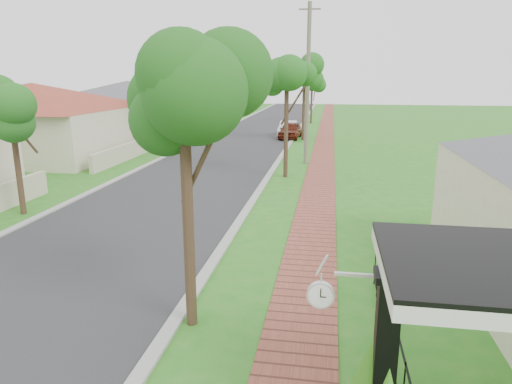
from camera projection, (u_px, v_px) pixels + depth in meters
The scene contains 15 objects.
ground at pixel (113, 362), 8.19m from camera, with size 160.00×160.00×0.00m, color #24731B.
road at pixel (218, 161), 27.79m from camera, with size 7.00×120.00×0.02m, color #28282B.
kerb_right at pixel (278, 162), 27.22m from camera, with size 0.30×120.00×0.10m, color #9E9E99.
kerb_left at pixel (161, 159), 28.37m from camera, with size 0.30×120.00×0.10m, color #9E9E99.
sidewalk at pixel (322, 164), 26.81m from camera, with size 1.50×120.00×0.03m, color #984D3C.
porch_post at pixel (384, 366), 6.25m from camera, with size 0.48×0.48×2.52m.
picket_fence at pixel (397, 363), 7.30m from camera, with size 0.03×8.02×1.00m.
street_trees at pixel (241, 83), 33.20m from camera, with size 10.70×37.65×5.89m.
far_house_red at pixel (35, 119), 29.09m from camera, with size 15.56×15.56×4.60m.
far_house_grey at pixel (129, 106), 42.49m from camera, with size 15.56×15.56×4.60m.
parked_car_red at pixel (290, 130), 37.51m from camera, with size 1.57×3.91×1.33m, color #571B0D.
parked_car_white at pixel (288, 129), 38.97m from camera, with size 1.34×3.85×1.27m, color white.
near_tree at pixel (184, 108), 8.38m from camera, with size 2.16×2.16×5.54m.
utility_pole at pixel (308, 85), 25.85m from camera, with size 1.20×0.24×8.94m.
station_clock at pixel (324, 293), 6.56m from camera, with size 1.05×0.13×0.57m.
Camera 1 is at (3.70, -6.68, 4.98)m, focal length 32.00 mm.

